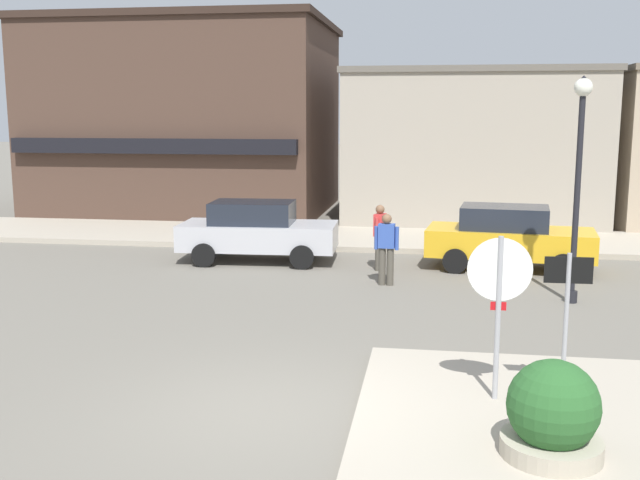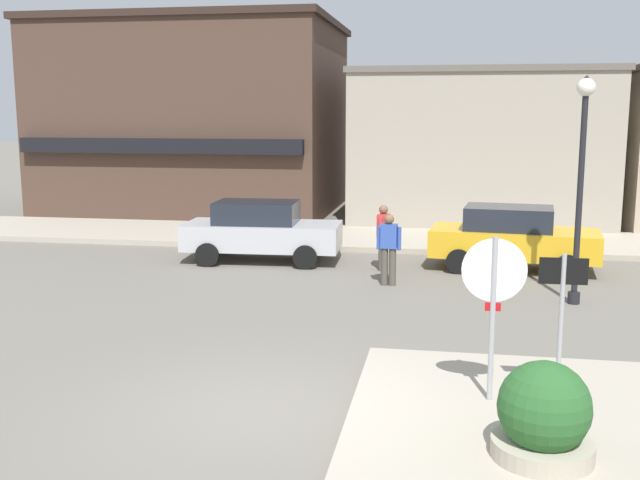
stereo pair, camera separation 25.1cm
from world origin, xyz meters
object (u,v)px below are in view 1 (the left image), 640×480
object	(u,v)px
pedestrian_crossing_near	(380,235)
lamp_post	(579,157)
stop_sign	(499,297)
one_way_sign	(566,313)
parked_car_second	(508,237)
parked_car_nearest	(257,230)
planter	(552,420)
pedestrian_crossing_far	(386,247)

from	to	relation	value
pedestrian_crossing_near	lamp_post	bearing A→B (deg)	-32.10
stop_sign	one_way_sign	distance (m)	0.87
stop_sign	pedestrian_crossing_near	world-z (taller)	stop_sign
parked_car_second	pedestrian_crossing_near	xyz separation A→B (m)	(-3.12, -0.60, 0.06)
one_way_sign	parked_car_nearest	xyz separation A→B (m)	(-6.22, 9.04, -0.52)
planter	lamp_post	size ratio (longest dim) A/B	0.27
stop_sign	planter	xyz separation A→B (m)	(0.48, -1.59, -0.96)
planter	pedestrian_crossing_near	distance (m)	10.44
pedestrian_crossing_near	pedestrian_crossing_far	distance (m)	1.63
pedestrian_crossing_far	stop_sign	bearing A→B (deg)	-74.69
parked_car_second	planter	bearing A→B (deg)	-92.57
planter	parked_car_nearest	bearing A→B (deg)	118.74
stop_sign	pedestrian_crossing_near	distance (m)	8.80
stop_sign	parked_car_nearest	distance (m)	10.57
one_way_sign	planter	xyz separation A→B (m)	(-0.37, -1.63, -0.77)
one_way_sign	parked_car_nearest	distance (m)	10.99
stop_sign	pedestrian_crossing_far	size ratio (longest dim) A/B	1.43
stop_sign	one_way_sign	world-z (taller)	stop_sign
stop_sign	lamp_post	size ratio (longest dim) A/B	0.51
pedestrian_crossing_far	planter	bearing A→B (deg)	-74.40
one_way_sign	parked_car_second	size ratio (longest dim) A/B	0.50
stop_sign	parked_car_nearest	world-z (taller)	stop_sign
planter	pedestrian_crossing_near	world-z (taller)	pedestrian_crossing_near
parked_car_nearest	pedestrian_crossing_far	xyz separation A→B (m)	(3.48, -2.19, 0.06)
lamp_post	pedestrian_crossing_far	size ratio (longest dim) A/B	2.82
pedestrian_crossing_far	one_way_sign	bearing A→B (deg)	-68.25
lamp_post	parked_car_second	size ratio (longest dim) A/B	1.09
stop_sign	lamp_post	world-z (taller)	lamp_post
stop_sign	pedestrian_crossing_near	xyz separation A→B (m)	(-2.16, 8.50, -0.65)
parked_car_nearest	pedestrian_crossing_near	size ratio (longest dim) A/B	2.53
one_way_sign	pedestrian_crossing_far	bearing A→B (deg)	111.75
planter	pedestrian_crossing_far	bearing A→B (deg)	105.60
lamp_post	parked_car_nearest	xyz separation A→B (m)	(-7.33, 3.16, -2.15)
stop_sign	planter	bearing A→B (deg)	-73.17
parked_car_nearest	lamp_post	bearing A→B (deg)	-23.31
one_way_sign	pedestrian_crossing_far	distance (m)	7.39
parked_car_second	pedestrian_crossing_far	size ratio (longest dim) A/B	2.59
parked_car_nearest	pedestrian_crossing_near	xyz separation A→B (m)	(3.21, -0.58, 0.06)
planter	parked_car_nearest	world-z (taller)	parked_car_nearest
one_way_sign	parked_car_second	world-z (taller)	one_way_sign
one_way_sign	pedestrian_crossing_near	distance (m)	8.99
planter	stop_sign	bearing A→B (deg)	106.83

